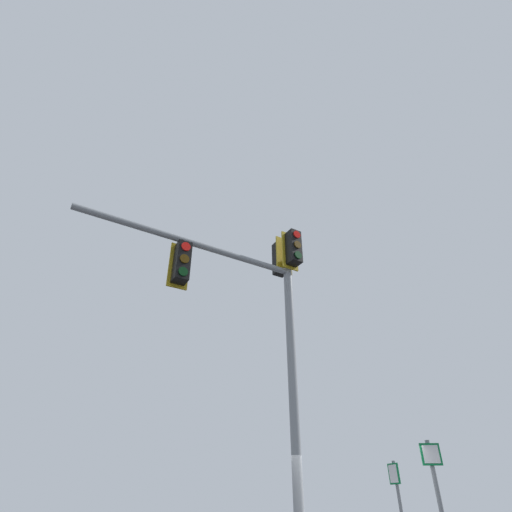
% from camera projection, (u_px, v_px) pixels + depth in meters
% --- Properties ---
extents(signal_mast_assembly, '(3.29, 4.58, 7.61)m').
position_uv_depth(signal_mast_assembly, '(261.00, 309.00, 8.92)').
color(signal_mast_assembly, gray).
rests_on(signal_mast_assembly, ground).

